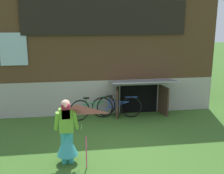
# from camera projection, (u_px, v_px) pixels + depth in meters

# --- Properties ---
(ground_plane) EXTENTS (60.00, 60.00, 0.00)m
(ground_plane) POSITION_uv_depth(u_px,v_px,m) (119.00, 150.00, 7.75)
(ground_plane) COLOR #386023
(log_house) EXTENTS (8.19, 6.03, 5.23)m
(log_house) POSITION_uv_depth(u_px,v_px,m) (98.00, 38.00, 12.34)
(log_house) COLOR #9E998E
(log_house) RESTS_ON ground_plane
(person) EXTENTS (0.61, 0.52, 1.64)m
(person) POSITION_uv_depth(u_px,v_px,m) (67.00, 137.00, 6.91)
(person) COLOR teal
(person) RESTS_ON ground_plane
(kite) EXTENTS (1.07, 1.15, 1.53)m
(kite) POSITION_uv_depth(u_px,v_px,m) (78.00, 123.00, 6.25)
(kite) COLOR #E54C7F
(kite) RESTS_ON ground_plane
(bicycle_blue) EXTENTS (1.79, 0.25, 0.81)m
(bicycle_blue) POSITION_uv_depth(u_px,v_px,m) (117.00, 107.00, 10.16)
(bicycle_blue) COLOR black
(bicycle_blue) RESTS_ON ground_plane
(bicycle_green) EXTENTS (1.69, 0.62, 0.81)m
(bicycle_green) POSITION_uv_depth(u_px,v_px,m) (93.00, 108.00, 10.05)
(bicycle_green) COLOR black
(bicycle_green) RESTS_ON ground_plane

